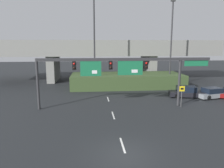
{
  "coord_description": "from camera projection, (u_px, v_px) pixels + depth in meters",
  "views": [
    {
      "loc": [
        -2.1,
        -13.11,
        6.98
      ],
      "look_at": [
        0.0,
        8.96,
        2.96
      ],
      "focal_mm": 35.0,
      "sensor_mm": 36.0,
      "label": 1
    }
  ],
  "objects": [
    {
      "name": "parked_sedan_mid_right",
      "position": [
        213.0,
        93.0,
        28.82
      ],
      "size": [
        4.75,
        2.74,
        1.39
      ],
      "rotation": [
        0.0,
        0.0,
        0.22
      ],
      "color": "gray",
      "rests_on": "ground"
    },
    {
      "name": "grass_embankment",
      "position": [
        127.0,
        80.0,
        36.47
      ],
      "size": [
        18.29,
        6.87,
        2.17
      ],
      "color": "#384C28",
      "rests_on": "ground"
    },
    {
      "name": "lane_markings",
      "position": [
        108.0,
        99.0,
        28.31
      ],
      "size": [
        0.14,
        28.82,
        0.01
      ],
      "color": "silver",
      "rests_on": "ground"
    },
    {
      "name": "overpass_bridge",
      "position": [
        102.0,
        52.0,
        42.98
      ],
      "size": [
        44.47,
        9.71,
        7.77
      ],
      "color": "gray",
      "rests_on": "ground"
    },
    {
      "name": "highway_light_pole_near",
      "position": [
        171.0,
        42.0,
        35.38
      ],
      "size": [
        0.7,
        0.36,
        13.9
      ],
      "color": "#2D2D30",
      "rests_on": "ground"
    },
    {
      "name": "speed_limit_sign",
      "position": [
        182.0,
        93.0,
        24.45
      ],
      "size": [
        0.6,
        0.11,
        2.47
      ],
      "color": "#4C4C4C",
      "rests_on": "ground"
    },
    {
      "name": "parked_sedan_near_right",
      "position": [
        187.0,
        92.0,
        29.31
      ],
      "size": [
        5.03,
        2.86,
        1.47
      ],
      "rotation": [
        0.0,
        0.0,
        -0.21
      ],
      "color": "black",
      "rests_on": "ground"
    },
    {
      "name": "ground_plane",
      "position": [
        125.0,
        153.0,
        14.28
      ],
      "size": [
        160.0,
        160.0,
        0.0
      ],
      "primitive_type": "plane",
      "color": "black"
    },
    {
      "name": "signal_gantry",
      "position": [
        121.0,
        67.0,
        23.88
      ],
      "size": [
        19.21,
        0.44,
        5.55
      ],
      "color": "#2D2D30",
      "rests_on": "ground"
    },
    {
      "name": "highway_light_pole_far",
      "position": [
        94.0,
        38.0,
        32.7
      ],
      "size": [
        0.7,
        0.36,
        15.28
      ],
      "color": "#2D2D30",
      "rests_on": "ground"
    }
  ]
}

